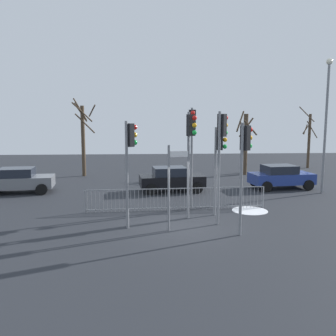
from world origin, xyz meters
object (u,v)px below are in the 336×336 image
(street_lamp, at_px, (326,114))
(bare_tree_left, at_px, (309,139))
(traffic_light_rear_right, at_px, (130,150))
(car_black_near, at_px, (171,179))
(direction_sign_post, at_px, (170,184))
(traffic_light_mid_left, at_px, (190,141))
(car_blue_mid, at_px, (281,176))
(traffic_light_foreground_left, at_px, (221,142))
(traffic_light_mid_right, at_px, (245,153))
(traffic_light_foreground_right, at_px, (219,151))
(car_grey_far, at_px, (19,180))
(traffic_light_rear_left, at_px, (192,136))
(bare_tree_right, at_px, (83,137))
(bare_tree_centre, at_px, (245,142))

(street_lamp, distance_m, bare_tree_left, 11.52)
(traffic_light_rear_right, xyz_separation_m, car_black_near, (2.13, 7.05, -2.34))
(direction_sign_post, xyz_separation_m, car_black_near, (0.58, 7.57, -1.09))
(car_black_near, bearing_deg, traffic_light_mid_left, -92.61)
(traffic_light_mid_left, xyz_separation_m, car_blue_mid, (6.47, 6.41, -2.60))
(traffic_light_foreground_left, height_order, traffic_light_mid_right, traffic_light_foreground_left)
(traffic_light_rear_right, distance_m, traffic_light_foreground_right, 4.19)
(traffic_light_foreground_left, height_order, direction_sign_post, traffic_light_foreground_left)
(traffic_light_foreground_left, bearing_deg, car_blue_mid, 100.67)
(traffic_light_foreground_right, relative_size, traffic_light_foreground_left, 0.86)
(traffic_light_mid_right, relative_size, car_grey_far, 1.05)
(car_black_near, bearing_deg, car_grey_far, 172.82)
(traffic_light_rear_left, xyz_separation_m, bare_tree_right, (-6.84, 10.44, -0.54))
(car_black_near, relative_size, bare_tree_centre, 0.81)
(car_blue_mid, bearing_deg, traffic_light_rear_right, -146.82)
(direction_sign_post, bearing_deg, bare_tree_centre, 56.36)
(traffic_light_mid_left, xyz_separation_m, street_lamp, (8.38, 4.93, 1.24))
(traffic_light_rear_right, xyz_separation_m, bare_tree_centre, (8.29, 13.21, -0.56))
(car_grey_far, distance_m, car_blue_mid, 15.79)
(traffic_light_mid_right, xyz_separation_m, direction_sign_post, (-2.67, 0.64, -1.20))
(car_grey_far, height_order, bare_tree_right, bare_tree_right)
(traffic_light_foreground_right, height_order, direction_sign_post, traffic_light_foreground_right)
(traffic_light_rear_right, relative_size, bare_tree_centre, 0.86)
(traffic_light_mid_left, xyz_separation_m, bare_tree_centre, (5.77, 12.11, -0.82))
(traffic_light_foreground_left, distance_m, direction_sign_post, 2.71)
(bare_tree_centre, bearing_deg, car_grey_far, -158.22)
(car_black_near, relative_size, bare_tree_left, 0.74)
(car_black_near, height_order, street_lamp, street_lamp)
(bare_tree_centre, relative_size, bare_tree_right, 0.85)
(traffic_light_mid_right, height_order, car_grey_far, traffic_light_mid_right)
(bare_tree_left, bearing_deg, car_blue_mid, -123.00)
(car_grey_far, distance_m, car_black_near, 8.93)
(traffic_light_foreground_right, xyz_separation_m, car_grey_far, (-10.66, 5.55, -2.13))
(car_grey_far, bearing_deg, car_blue_mid, -5.17)
(traffic_light_rear_right, distance_m, car_black_near, 7.73)
(traffic_light_foreground_left, bearing_deg, traffic_light_mid_right, -21.39)
(traffic_light_foreground_left, bearing_deg, car_grey_far, -166.43)
(bare_tree_centre, bearing_deg, bare_tree_left, 27.30)
(traffic_light_mid_left, bearing_deg, traffic_light_foreground_right, 172.97)
(traffic_light_foreground_right, height_order, car_black_near, traffic_light_foreground_right)
(traffic_light_foreground_left, relative_size, street_lamp, 0.60)
(traffic_light_foreground_right, bearing_deg, direction_sign_post, -52.28)
(traffic_light_rear_right, xyz_separation_m, car_grey_far, (-6.80, 7.18, -2.34))
(traffic_light_rear_right, distance_m, car_grey_far, 10.16)
(traffic_light_foreground_right, height_order, bare_tree_centre, bare_tree_centre)
(traffic_light_foreground_right, relative_size, bare_tree_centre, 0.80)
(car_blue_mid, bearing_deg, traffic_light_rear_left, -149.26)
(car_black_near, bearing_deg, traffic_light_mid_right, -82.02)
(traffic_light_foreground_right, bearing_deg, bare_tree_left, 138.35)
(car_black_near, xyz_separation_m, bare_tree_centre, (6.16, 6.16, 1.78))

